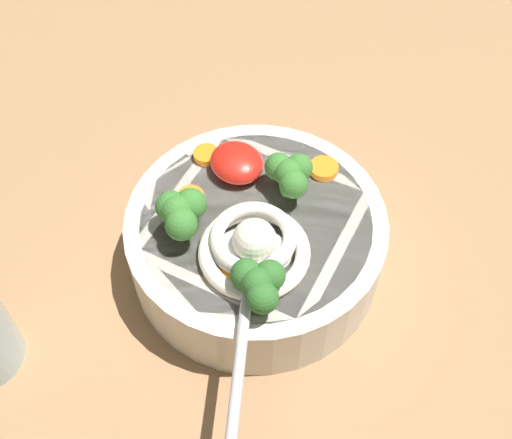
% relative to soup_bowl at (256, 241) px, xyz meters
% --- Properties ---
extents(table_slab, '(1.27, 1.27, 0.04)m').
position_rel_soup_bowl_xyz_m(table_slab, '(0.04, -0.01, -0.05)').
color(table_slab, '#936D47').
rests_on(table_slab, ground).
extents(soup_bowl, '(0.21, 0.21, 0.06)m').
position_rel_soup_bowl_xyz_m(soup_bowl, '(0.00, 0.00, 0.00)').
color(soup_bowl, silver).
rests_on(soup_bowl, table_slab).
extents(noodle_pile, '(0.09, 0.09, 0.04)m').
position_rel_soup_bowl_xyz_m(noodle_pile, '(-0.02, 0.02, 0.04)').
color(noodle_pile, silver).
rests_on(noodle_pile, soup_bowl).
extents(soup_spoon, '(0.14, 0.15, 0.02)m').
position_rel_soup_bowl_xyz_m(soup_spoon, '(-0.04, 0.04, 0.04)').
color(soup_spoon, '#B7B7BC').
rests_on(soup_spoon, soup_bowl).
extents(chili_sauce_dollop, '(0.05, 0.04, 0.02)m').
position_rel_soup_bowl_xyz_m(chili_sauce_dollop, '(0.05, -0.02, 0.04)').
color(chili_sauce_dollop, red).
rests_on(chili_sauce_dollop, soup_bowl).
extents(broccoli_floret_front, '(0.05, 0.04, 0.04)m').
position_rel_soup_bowl_xyz_m(broccoli_floret_front, '(0.03, 0.05, 0.05)').
color(broccoli_floret_front, '#7A9E60').
rests_on(broccoli_floret_front, soup_bowl).
extents(broccoli_floret_center, '(0.04, 0.04, 0.04)m').
position_rel_soup_bowl_xyz_m(broccoli_floret_center, '(-0.06, 0.04, 0.05)').
color(broccoli_floret_center, '#7A9E60').
rests_on(broccoli_floret_center, soup_bowl).
extents(broccoli_floret_rear, '(0.04, 0.04, 0.03)m').
position_rel_soup_bowl_xyz_m(broccoli_floret_rear, '(0.00, -0.04, 0.05)').
color(broccoli_floret_rear, '#7A9E60').
rests_on(broccoli_floret_rear, soup_bowl).
extents(carrot_slice_far, '(0.02, 0.02, 0.01)m').
position_rel_soup_bowl_xyz_m(carrot_slice_far, '(0.00, -0.08, 0.03)').
color(carrot_slice_far, orange).
rests_on(carrot_slice_far, soup_bowl).
extents(carrot_slice_extra_a, '(0.02, 0.02, 0.00)m').
position_rel_soup_bowl_xyz_m(carrot_slice_extra_a, '(0.05, 0.03, 0.03)').
color(carrot_slice_extra_a, orange).
rests_on(carrot_slice_extra_a, soup_bowl).
extents(carrot_slice_near_spoon, '(0.02, 0.02, 0.01)m').
position_rel_soup_bowl_xyz_m(carrot_slice_near_spoon, '(0.08, -0.01, 0.03)').
color(carrot_slice_near_spoon, orange).
rests_on(carrot_slice_near_spoon, soup_bowl).
extents(carrot_slice_right, '(0.03, 0.03, 0.00)m').
position_rel_soup_bowl_xyz_m(carrot_slice_right, '(-0.02, 0.05, 0.03)').
color(carrot_slice_right, orange).
rests_on(carrot_slice_right, soup_bowl).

